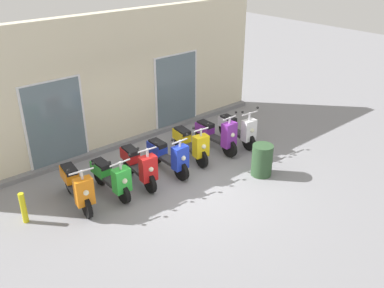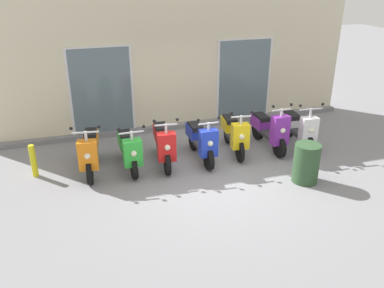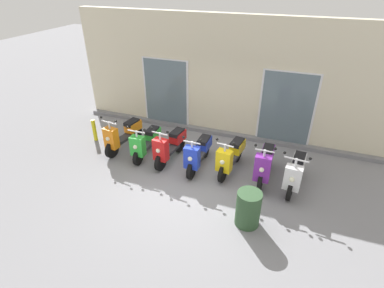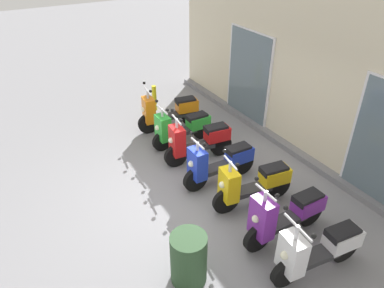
{
  "view_description": "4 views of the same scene",
  "coord_description": "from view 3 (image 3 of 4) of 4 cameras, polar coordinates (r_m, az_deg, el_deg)",
  "views": [
    {
      "loc": [
        -5.68,
        -6.74,
        5.41
      ],
      "look_at": [
        0.53,
        0.47,
        0.7
      ],
      "focal_mm": 39.49,
      "sensor_mm": 36.0,
      "label": 1
    },
    {
      "loc": [
        -2.75,
        -7.07,
        3.99
      ],
      "look_at": [
        -0.37,
        0.35,
        0.58
      ],
      "focal_mm": 37.46,
      "sensor_mm": 36.0,
      "label": 2
    },
    {
      "loc": [
        2.22,
        -5.75,
        4.73
      ],
      "look_at": [
        -0.1,
        0.43,
        0.89
      ],
      "focal_mm": 28.19,
      "sensor_mm": 36.0,
      "label": 3
    },
    {
      "loc": [
        4.6,
        -2.56,
        4.38
      ],
      "look_at": [
        -0.5,
        0.4,
        0.74
      ],
      "focal_mm": 33.4,
      "sensor_mm": 36.0,
      "label": 4
    }
  ],
  "objects": [
    {
      "name": "scooter_purple",
      "position": [
        7.83,
        13.6,
        -3.58
      ],
      "size": [
        0.51,
        1.61,
        1.27
      ],
      "color": "black",
      "rests_on": "ground_plane"
    },
    {
      "name": "scooter_green",
      "position": [
        8.73,
        -8.68,
        0.42
      ],
      "size": [
        0.58,
        1.5,
        1.14
      ],
      "color": "black",
      "rests_on": "ground_plane"
    },
    {
      "name": "scooter_yellow",
      "position": [
        7.99,
        7.4,
        -2.18
      ],
      "size": [
        0.56,
        1.57,
        1.19
      ],
      "color": "black",
      "rests_on": "ground_plane"
    },
    {
      "name": "scooter_white",
      "position": [
        7.77,
        18.97,
        -5.0
      ],
      "size": [
        0.61,
        1.54,
        1.23
      ],
      "color": "black",
      "rests_on": "ground_plane"
    },
    {
      "name": "ground_plane",
      "position": [
        7.77,
        -0.38,
        -7.29
      ],
      "size": [
        40.0,
        40.0,
        0.0
      ],
      "primitive_type": "plane",
      "color": "gray"
    },
    {
      "name": "curb_bollard",
      "position": [
        9.95,
        -17.98,
        2.51
      ],
      "size": [
        0.12,
        0.12,
        0.7
      ],
      "primitive_type": "cylinder",
      "color": "yellow",
      "rests_on": "ground_plane"
    },
    {
      "name": "scooter_blue",
      "position": [
        8.09,
        1.24,
        -1.65
      ],
      "size": [
        0.52,
        1.59,
        1.18
      ],
      "color": "black",
      "rests_on": "ground_plane"
    },
    {
      "name": "scooter_orange",
      "position": [
        9.15,
        -12.92,
        1.76
      ],
      "size": [
        0.61,
        1.61,
        1.23
      ],
      "color": "black",
      "rests_on": "ground_plane"
    },
    {
      "name": "scooter_red",
      "position": [
        8.38,
        -4.22,
        -0.3
      ],
      "size": [
        0.54,
        1.56,
        1.23
      ],
      "color": "black",
      "rests_on": "ground_plane"
    },
    {
      "name": "trash_bin",
      "position": [
        6.53,
        10.58,
        -11.92
      ],
      "size": [
        0.52,
        0.52,
        0.81
      ],
      "primitive_type": "cylinder",
      "color": "#2D4C2D",
      "rests_on": "ground_plane"
    },
    {
      "name": "storefront_facade",
      "position": [
        9.51,
        6.22,
        11.96
      ],
      "size": [
        9.85,
        0.5,
        3.69
      ],
      "color": "beige",
      "rests_on": "ground_plane"
    }
  ]
}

